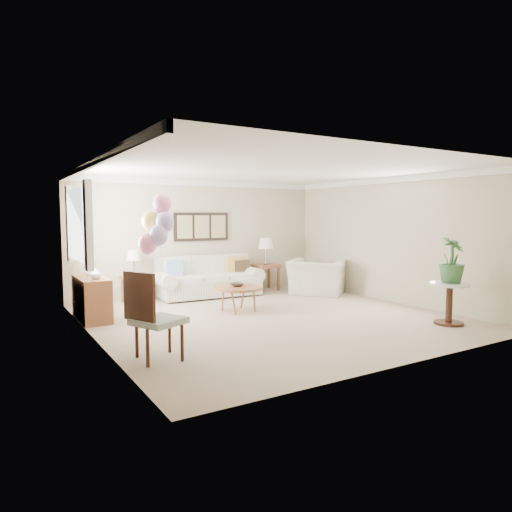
# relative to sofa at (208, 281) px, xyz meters

# --- Properties ---
(ground_plane) EXTENTS (6.00, 6.00, 0.00)m
(ground_plane) POSITION_rel_sofa_xyz_m (0.04, -2.53, -0.35)
(ground_plane) COLOR tan
(room_shell) EXTENTS (6.04, 6.04, 2.60)m
(room_shell) POSITION_rel_sofa_xyz_m (-0.07, -2.44, 1.27)
(room_shell) COLOR #B7AD94
(room_shell) RESTS_ON ground
(wall_art_triptych) EXTENTS (1.35, 0.06, 0.65)m
(wall_art_triptych) POSITION_rel_sofa_xyz_m (0.04, 0.43, 1.20)
(wall_art_triptych) COLOR black
(wall_art_triptych) RESTS_ON ground
(sofa) EXTENTS (2.48, 1.02, 0.90)m
(sofa) POSITION_rel_sofa_xyz_m (0.00, 0.00, 0.00)
(sofa) COLOR beige
(sofa) RESTS_ON ground
(end_table_left) EXTENTS (0.51, 0.46, 0.56)m
(end_table_left) POSITION_rel_sofa_xyz_m (-1.63, 0.11, 0.11)
(end_table_left) COLOR brown
(end_table_left) RESTS_ON ground
(end_table_right) EXTENTS (0.57, 0.52, 0.63)m
(end_table_right) POSITION_rel_sofa_xyz_m (1.58, 0.10, 0.17)
(end_table_right) COLOR brown
(end_table_right) RESTS_ON ground
(lamp_left) EXTENTS (0.31, 0.31, 0.55)m
(lamp_left) POSITION_rel_sofa_xyz_m (-1.63, 0.11, 0.62)
(lamp_left) COLOR gray
(lamp_left) RESTS_ON end_table_left
(lamp_right) EXTENTS (0.36, 0.36, 0.64)m
(lamp_right) POSITION_rel_sofa_xyz_m (1.58, 0.10, 0.76)
(lamp_right) COLOR gray
(lamp_right) RESTS_ON end_table_right
(coffee_table) EXTENTS (0.93, 0.93, 0.47)m
(coffee_table) POSITION_rel_sofa_xyz_m (-0.20, -1.75, 0.08)
(coffee_table) COLOR #A56134
(coffee_table) RESTS_ON ground
(decor_bowl) EXTENTS (0.31, 0.31, 0.06)m
(decor_bowl) POSITION_rel_sofa_xyz_m (-0.22, -1.73, 0.15)
(decor_bowl) COLOR #322923
(decor_bowl) RESTS_ON coffee_table
(armchair) EXTENTS (1.58, 1.60, 0.79)m
(armchair) POSITION_rel_sofa_xyz_m (2.28, -1.00, 0.04)
(armchair) COLOR beige
(armchair) RESTS_ON ground
(side_table) EXTENTS (0.64, 0.64, 0.70)m
(side_table) POSITION_rel_sofa_xyz_m (2.29, -4.47, 0.17)
(side_table) COLOR silver
(side_table) RESTS_ON ground
(potted_plant) EXTENTS (0.51, 0.51, 0.75)m
(potted_plant) POSITION_rel_sofa_xyz_m (2.33, -4.47, 0.72)
(potted_plant) COLOR #2E5528
(potted_plant) RESTS_ON side_table
(accent_chair) EXTENTS (0.73, 0.72, 1.12)m
(accent_chair) POSITION_rel_sofa_xyz_m (-2.54, -3.79, 0.22)
(accent_chair) COLOR #99A396
(accent_chair) RESTS_ON ground
(credenza) EXTENTS (0.46, 1.20, 0.74)m
(credenza) POSITION_rel_sofa_xyz_m (-2.72, -1.03, 0.02)
(credenza) COLOR brown
(credenza) RESTS_ON ground
(vase_white) EXTENTS (0.24, 0.24, 0.20)m
(vase_white) POSITION_rel_sofa_xyz_m (-2.70, -1.34, 0.48)
(vase_white) COLOR silver
(vase_white) RESTS_ON credenza
(vase_sage) EXTENTS (0.21, 0.21, 0.19)m
(vase_sage) POSITION_rel_sofa_xyz_m (-2.70, -0.84, 0.48)
(vase_sage) COLOR silver
(vase_sage) RESTS_ON credenza
(balloon_cluster) EXTENTS (0.61, 0.58, 2.17)m
(balloon_cluster) POSITION_rel_sofa_xyz_m (-1.86, -2.01, 1.28)
(balloon_cluster) COLOR gray
(balloon_cluster) RESTS_ON ground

